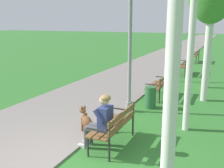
% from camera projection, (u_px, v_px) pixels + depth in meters
% --- Properties ---
extents(paved_path, '(3.50, 60.00, 0.04)m').
position_uv_depth(paved_path, '(182.00, 48.00, 27.09)').
color(paved_path, gray).
rests_on(paved_path, ground).
extents(park_bench_near, '(0.55, 1.50, 0.85)m').
position_uv_depth(park_bench_near, '(115.00, 124.00, 5.88)').
color(park_bench_near, brown).
rests_on(park_bench_near, ground).
extents(park_bench_mid, '(0.55, 1.50, 0.85)m').
position_uv_depth(park_bench_mid, '(160.00, 84.00, 9.64)').
color(park_bench_mid, brown).
rests_on(park_bench_mid, ground).
extents(park_bench_far, '(0.55, 1.50, 0.85)m').
position_uv_depth(park_bench_far, '(184.00, 65.00, 13.86)').
color(park_bench_far, brown).
rests_on(park_bench_far, ground).
extents(park_bench_furthest, '(0.55, 1.50, 0.85)m').
position_uv_depth(park_bench_furthest, '(195.00, 55.00, 17.95)').
color(park_bench_furthest, brown).
rests_on(park_bench_furthest, ground).
extents(person_seated_on_near_bench, '(0.74, 0.49, 1.25)m').
position_uv_depth(person_seated_on_near_bench, '(101.00, 120.00, 5.68)').
color(person_seated_on_near_bench, '#4C4C51').
rests_on(person_seated_on_near_bench, ground).
extents(dog_brown, '(0.78, 0.47, 0.71)m').
position_uv_depth(dog_brown, '(88.00, 124.00, 6.55)').
color(dog_brown, brown).
rests_on(dog_brown, ground).
extents(lamp_post_near, '(0.24, 0.24, 4.63)m').
position_uv_depth(lamp_post_near, '(130.00, 33.00, 7.72)').
color(lamp_post_near, gray).
rests_on(lamp_post_near, ground).
extents(lamp_post_mid, '(0.24, 0.24, 4.27)m').
position_uv_depth(lamp_post_mid, '(167.00, 33.00, 11.88)').
color(lamp_post_mid, gray).
rests_on(lamp_post_mid, ground).
extents(litter_bin, '(0.36, 0.36, 0.70)m').
position_uv_depth(litter_bin, '(150.00, 97.00, 8.52)').
color(litter_bin, '#2D6638').
rests_on(litter_bin, ground).
extents(pedestrian_distant, '(0.32, 0.22, 1.65)m').
position_uv_depth(pedestrian_distant, '(190.00, 39.00, 28.48)').
color(pedestrian_distant, '#383842').
rests_on(pedestrian_distant, ground).
extents(pedestrian_further_distant, '(0.32, 0.22, 1.65)m').
position_uv_depth(pedestrian_further_distant, '(189.00, 36.00, 33.67)').
color(pedestrian_further_distant, '#383842').
rests_on(pedestrian_further_distant, ground).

